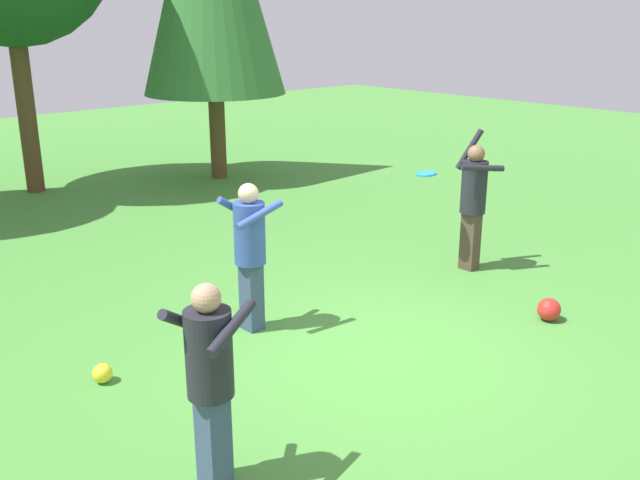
{
  "coord_description": "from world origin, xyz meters",
  "views": [
    {
      "loc": [
        -4.95,
        -4.45,
        3.38
      ],
      "look_at": [
        -0.05,
        0.82,
        1.05
      ],
      "focal_mm": 39.84,
      "sensor_mm": 36.0,
      "label": 1
    }
  ],
  "objects_px": {
    "person_bystander": "(210,370)",
    "ball_red": "(549,309)",
    "person_thrower": "(473,196)",
    "frisbee": "(427,174)",
    "ball_yellow": "(103,373)",
    "person_catcher": "(250,245)"
  },
  "relations": [
    {
      "from": "person_thrower",
      "to": "frisbee",
      "type": "xyz_separation_m",
      "value": [
        -0.6,
        0.33,
        0.35
      ]
    },
    {
      "from": "person_bystander",
      "to": "ball_red",
      "type": "bearing_deg",
      "value": -23.33
    },
    {
      "from": "person_bystander",
      "to": "ball_red",
      "type": "relative_size",
      "value": 6.05
    },
    {
      "from": "person_bystander",
      "to": "ball_yellow",
      "type": "xyz_separation_m",
      "value": [
        0.09,
        1.99,
        -0.85
      ]
    },
    {
      "from": "person_thrower",
      "to": "frisbee",
      "type": "relative_size",
      "value": 5.07
    },
    {
      "from": "person_catcher",
      "to": "ball_yellow",
      "type": "distance_m",
      "value": 2.0
    },
    {
      "from": "person_thrower",
      "to": "ball_red",
      "type": "bearing_deg",
      "value": 93.88
    },
    {
      "from": "person_catcher",
      "to": "ball_red",
      "type": "height_order",
      "value": "person_catcher"
    },
    {
      "from": "ball_red",
      "to": "ball_yellow",
      "type": "bearing_deg",
      "value": 154.07
    },
    {
      "from": "person_thrower",
      "to": "person_catcher",
      "type": "relative_size",
      "value": 1.14
    },
    {
      "from": "person_bystander",
      "to": "ball_red",
      "type": "height_order",
      "value": "person_bystander"
    },
    {
      "from": "person_thrower",
      "to": "person_bystander",
      "type": "xyz_separation_m",
      "value": [
        -5.25,
        -1.49,
        -0.08
      ]
    },
    {
      "from": "frisbee",
      "to": "ball_yellow",
      "type": "relative_size",
      "value": 1.95
    },
    {
      "from": "person_bystander",
      "to": "frisbee",
      "type": "xyz_separation_m",
      "value": [
        4.64,
        1.82,
        0.42
      ]
    },
    {
      "from": "person_catcher",
      "to": "person_bystander",
      "type": "relative_size",
      "value": 1.03
    },
    {
      "from": "person_bystander",
      "to": "ball_yellow",
      "type": "height_order",
      "value": "person_bystander"
    },
    {
      "from": "person_thrower",
      "to": "person_bystander",
      "type": "height_order",
      "value": "person_thrower"
    },
    {
      "from": "person_thrower",
      "to": "frisbee",
      "type": "bearing_deg",
      "value": 0.0
    },
    {
      "from": "person_catcher",
      "to": "frisbee",
      "type": "xyz_separation_m",
      "value": [
        2.77,
        -0.16,
        0.39
      ]
    },
    {
      "from": "ball_red",
      "to": "person_bystander",
      "type": "bearing_deg",
      "value": 178.07
    },
    {
      "from": "person_bystander",
      "to": "ball_yellow",
      "type": "distance_m",
      "value": 2.17
    },
    {
      "from": "frisbee",
      "to": "person_catcher",
      "type": "bearing_deg",
      "value": 176.68
    }
  ]
}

